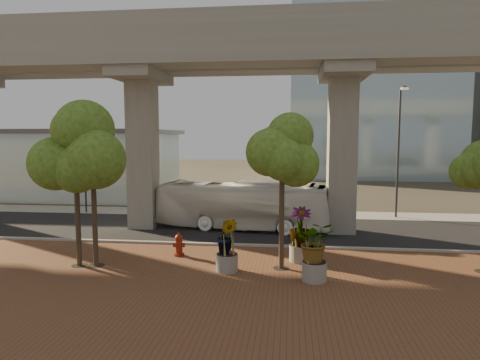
# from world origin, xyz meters

# --- Properties ---
(ground) EXTENTS (160.00, 160.00, 0.00)m
(ground) POSITION_xyz_m (0.00, 0.00, 0.00)
(ground) COLOR #3B362B
(ground) RESTS_ON ground
(brick_plaza) EXTENTS (70.00, 13.00, 0.06)m
(brick_plaza) POSITION_xyz_m (0.00, -8.00, 0.03)
(brick_plaza) COLOR brown
(brick_plaza) RESTS_ON ground
(asphalt_road) EXTENTS (90.00, 8.00, 0.04)m
(asphalt_road) POSITION_xyz_m (0.00, 2.00, 0.02)
(asphalt_road) COLOR black
(asphalt_road) RESTS_ON ground
(curb_strip) EXTENTS (70.00, 0.25, 0.16)m
(curb_strip) POSITION_xyz_m (0.00, -2.00, 0.08)
(curb_strip) COLOR #9F9B94
(curb_strip) RESTS_ON ground
(far_sidewalk) EXTENTS (90.00, 3.00, 0.06)m
(far_sidewalk) POSITION_xyz_m (0.00, 7.50, 0.03)
(far_sidewalk) COLOR #9F9B94
(far_sidewalk) RESTS_ON ground
(transit_viaduct) EXTENTS (72.00, 5.60, 12.40)m
(transit_viaduct) POSITION_xyz_m (0.00, 2.00, 7.29)
(transit_viaduct) COLOR gray
(transit_viaduct) RESTS_ON ground
(station_pavilion) EXTENTS (23.00, 13.00, 6.30)m
(station_pavilion) POSITION_xyz_m (-20.00, 16.00, 3.22)
(station_pavilion) COLOR silver
(station_pavilion) RESTS_ON ground
(transit_bus) EXTENTS (10.76, 3.80, 2.93)m
(transit_bus) POSITION_xyz_m (0.16, 2.14, 1.47)
(transit_bus) COLOR silver
(transit_bus) RESTS_ON ground
(fire_hydrant) EXTENTS (0.54, 0.49, 1.08)m
(fire_hydrant) POSITION_xyz_m (-2.16, -4.15, 0.58)
(fire_hydrant) COLOR maroon
(fire_hydrant) RESTS_ON ground
(planter_front) EXTENTS (2.16, 2.16, 2.37)m
(planter_front) POSITION_xyz_m (4.00, -6.98, 1.50)
(planter_front) COLOR gray
(planter_front) RESTS_ON ground
(planter_right) EXTENTS (2.31, 2.31, 2.47)m
(planter_right) POSITION_xyz_m (3.49, -4.40, 1.56)
(planter_right) COLOR gray
(planter_right) RESTS_ON ground
(planter_left) EXTENTS (2.06, 2.06, 2.26)m
(planter_left) POSITION_xyz_m (0.43, -6.17, 1.43)
(planter_left) COLOR gray
(planter_left) RESTS_ON ground
(street_tree_far_west) EXTENTS (3.99, 3.99, 6.76)m
(street_tree_far_west) POSITION_xyz_m (-6.08, -6.19, 4.98)
(street_tree_far_west) COLOR #4C3C2B
(street_tree_far_west) RESTS_ON ground
(street_tree_near_west) EXTENTS (3.41, 3.41, 6.25)m
(street_tree_near_west) POSITION_xyz_m (-5.36, -6.11, 4.74)
(street_tree_near_west) COLOR #4C3C2B
(street_tree_near_west) RESTS_ON ground
(street_tree_near_east) EXTENTS (3.38, 3.38, 6.54)m
(street_tree_near_east) POSITION_xyz_m (2.68, -5.54, 5.04)
(street_tree_near_east) COLOR #4C3C2B
(street_tree_near_east) RESTS_ON ground
(streetlamp_west) EXTENTS (0.37, 1.07, 7.37)m
(streetlamp_west) POSITION_xyz_m (-12.04, 6.32, 4.31)
(streetlamp_west) COLOR #2D2C31
(streetlamp_west) RESTS_ON ground
(streetlamp_east) EXTENTS (0.44, 1.30, 8.94)m
(streetlamp_east) POSITION_xyz_m (10.40, 6.98, 5.22)
(streetlamp_east) COLOR #2C2D31
(streetlamp_east) RESTS_ON ground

